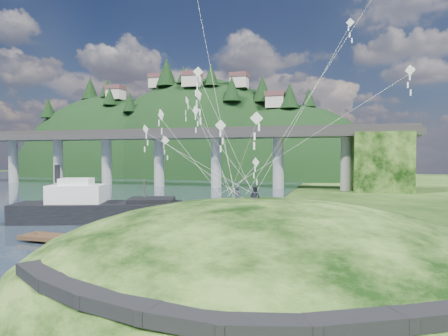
# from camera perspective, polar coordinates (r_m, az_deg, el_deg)

# --- Properties ---
(ground) EXTENTS (320.00, 320.00, 0.00)m
(ground) POSITION_cam_1_polar(r_m,az_deg,el_deg) (28.93, -11.33, -14.30)
(ground) COLOR black
(ground) RESTS_ON ground
(grass_hill) EXTENTS (36.00, 32.00, 13.00)m
(grass_hill) POSITION_cam_1_polar(r_m,az_deg,el_deg) (28.71, 5.73, -17.54)
(grass_hill) COLOR black
(grass_hill) RESTS_ON ground
(footpath) EXTENTS (22.29, 5.84, 0.83)m
(footpath) POSITION_cam_1_polar(r_m,az_deg,el_deg) (16.92, -3.72, -18.71)
(footpath) COLOR black
(footpath) RESTS_ON ground
(bridge) EXTENTS (160.00, 11.00, 15.00)m
(bridge) POSITION_cam_1_polar(r_m,az_deg,el_deg) (102.56, -6.45, 2.76)
(bridge) COLOR #2D2B2B
(bridge) RESTS_ON ground
(far_ridge) EXTENTS (153.00, 70.00, 94.50)m
(far_ridge) POSITION_cam_1_polar(r_m,az_deg,el_deg) (158.05, -4.91, -3.78)
(far_ridge) COLOR black
(far_ridge) RESTS_ON ground
(work_barge) EXTENTS (20.35, 11.44, 6.89)m
(work_barge) POSITION_cam_1_polar(r_m,az_deg,el_deg) (50.53, -17.76, -5.41)
(work_barge) COLOR black
(work_barge) RESTS_ON ground
(wooden_dock) EXTENTS (14.90, 3.11, 1.06)m
(wooden_dock) POSITION_cam_1_polar(r_m,az_deg,el_deg) (37.60, -18.30, -9.85)
(wooden_dock) COLOR #392617
(wooden_dock) RESTS_ON ground
(kite_flyers) EXTENTS (2.23, 0.95, 1.82)m
(kite_flyers) POSITION_cam_1_polar(r_m,az_deg,el_deg) (28.86, 3.59, -2.51)
(kite_flyers) COLOR #292B36
(kite_flyers) RESTS_ON ground
(kite_swarm) EXTENTS (20.39, 14.85, 20.07)m
(kite_swarm) POSITION_cam_1_polar(r_m,az_deg,el_deg) (31.25, 1.35, 11.28)
(kite_swarm) COLOR white
(kite_swarm) RESTS_ON ground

